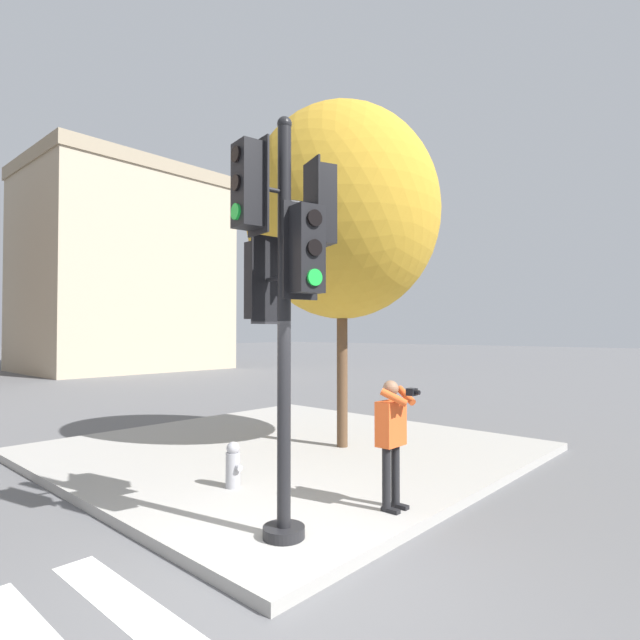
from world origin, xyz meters
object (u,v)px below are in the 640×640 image
object	(u,v)px
traffic_signal_pole	(284,268)
fire_hydrant	(233,465)
street_tree	(342,213)
person_photographer	(392,432)

from	to	relation	value
traffic_signal_pole	fire_hydrant	size ratio (longest dim) A/B	7.07
street_tree	fire_hydrant	size ratio (longest dim) A/B	10.22
person_photographer	street_tree	xyz separation A→B (m)	(2.22, 2.67, 3.62)
traffic_signal_pole	fire_hydrant	world-z (taller)	traffic_signal_pole
person_photographer	traffic_signal_pole	bearing A→B (deg)	166.52
person_photographer	fire_hydrant	size ratio (longest dim) A/B	2.48
person_photographer	street_tree	world-z (taller)	street_tree
person_photographer	street_tree	distance (m)	5.02
traffic_signal_pole	person_photographer	distance (m)	2.53
traffic_signal_pole	person_photographer	xyz separation A→B (m)	(1.54, -0.37, -1.97)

